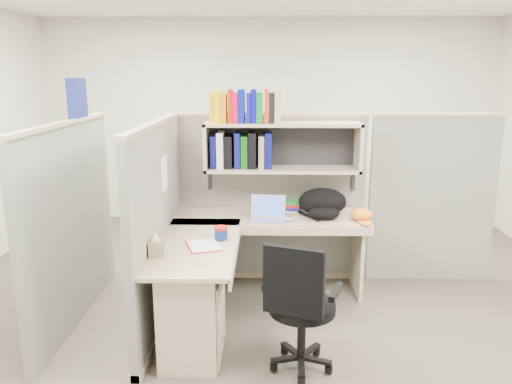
{
  "coord_description": "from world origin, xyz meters",
  "views": [
    {
      "loc": [
        -0.05,
        -3.78,
        1.98
      ],
      "look_at": [
        -0.13,
        0.25,
        1.03
      ],
      "focal_mm": 35.0,
      "sensor_mm": 36.0,
      "label": 1
    }
  ],
  "objects_px": {
    "laptop": "(267,209)",
    "backpack": "(323,203)",
    "snack_canister": "(221,233)",
    "task_chair": "(300,326)",
    "desk": "(218,284)"
  },
  "relations": [
    {
      "from": "laptop",
      "to": "backpack",
      "type": "relative_size",
      "value": 0.7
    },
    {
      "from": "snack_canister",
      "to": "task_chair",
      "type": "relative_size",
      "value": 0.11
    },
    {
      "from": "laptop",
      "to": "snack_canister",
      "type": "bearing_deg",
      "value": -121.43
    },
    {
      "from": "laptop",
      "to": "task_chair",
      "type": "height_order",
      "value": "laptop"
    },
    {
      "from": "task_chair",
      "to": "snack_canister",
      "type": "bearing_deg",
      "value": 132.8
    },
    {
      "from": "backpack",
      "to": "task_chair",
      "type": "xyz_separation_m",
      "value": [
        -0.28,
        -1.27,
        -0.52
      ]
    },
    {
      "from": "desk",
      "to": "snack_canister",
      "type": "distance_m",
      "value": 0.39
    },
    {
      "from": "laptop",
      "to": "task_chair",
      "type": "xyz_separation_m",
      "value": [
        0.22,
        -1.13,
        -0.5
      ]
    },
    {
      "from": "desk",
      "to": "backpack",
      "type": "bearing_deg",
      "value": 43.17
    },
    {
      "from": "desk",
      "to": "backpack",
      "type": "xyz_separation_m",
      "value": [
        0.87,
        0.82,
        0.42
      ]
    },
    {
      "from": "backpack",
      "to": "desk",
      "type": "bearing_deg",
      "value": -149.8
    },
    {
      "from": "desk",
      "to": "task_chair",
      "type": "distance_m",
      "value": 0.75
    },
    {
      "from": "snack_canister",
      "to": "backpack",
      "type": "bearing_deg",
      "value": 36.73
    },
    {
      "from": "laptop",
      "to": "snack_canister",
      "type": "xyz_separation_m",
      "value": [
        -0.36,
        -0.51,
        -0.05
      ]
    },
    {
      "from": "desk",
      "to": "task_chair",
      "type": "relative_size",
      "value": 1.84
    }
  ]
}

